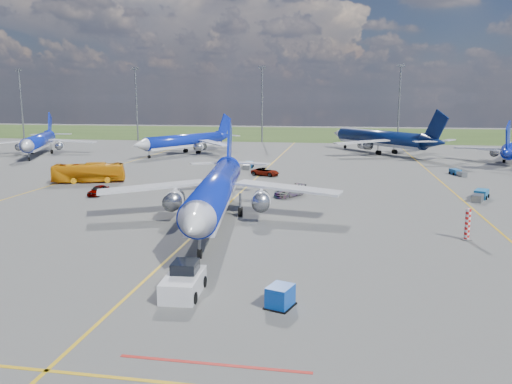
% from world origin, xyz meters
% --- Properties ---
extents(ground, '(400.00, 400.00, 0.00)m').
position_xyz_m(ground, '(0.00, 0.00, 0.00)').
color(ground, '#52524F').
rests_on(ground, ground).
extents(grass_strip, '(400.00, 80.00, 0.01)m').
position_xyz_m(grass_strip, '(0.00, 150.00, 0.00)').
color(grass_strip, '#2D4719').
rests_on(grass_strip, ground).
extents(taxiway_lines, '(60.25, 160.00, 0.02)m').
position_xyz_m(taxiway_lines, '(0.17, 27.70, 0.01)').
color(taxiway_lines, gold).
rests_on(taxiway_lines, ground).
extents(floodlight_masts, '(202.20, 0.50, 22.70)m').
position_xyz_m(floodlight_masts, '(10.00, 110.00, 12.56)').
color(floodlight_masts, slate).
rests_on(floodlight_masts, ground).
extents(warning_post, '(0.50, 0.50, 3.00)m').
position_xyz_m(warning_post, '(26.00, 8.00, 1.50)').
color(warning_post, red).
rests_on(warning_post, ground).
extents(bg_jet_nw, '(38.56, 43.21, 9.32)m').
position_xyz_m(bg_jet_nw, '(-56.47, 67.02, 0.00)').
color(bg_jet_nw, '#0B20A7').
rests_on(bg_jet_nw, ground).
extents(bg_jet_nnw, '(38.77, 42.43, 9.00)m').
position_xyz_m(bg_jet_nnw, '(-23.08, 74.72, 0.00)').
color(bg_jet_nnw, '#0B20A7').
rests_on(bg_jet_nnw, ground).
extents(bg_jet_n, '(49.04, 50.91, 10.61)m').
position_xyz_m(bg_jet_n, '(23.10, 84.36, 0.00)').
color(bg_jet_n, '#081744').
rests_on(bg_jet_n, ground).
extents(main_airliner, '(34.59, 42.51, 10.18)m').
position_xyz_m(main_airliner, '(0.83, 11.03, 0.00)').
color(main_airliner, '#0B20A7').
rests_on(main_airliner, ground).
extents(pushback_tug, '(2.60, 6.31, 2.12)m').
position_xyz_m(pushback_tug, '(3.62, -9.28, 0.86)').
color(pushback_tug, silver).
rests_on(pushback_tug, ground).
extents(uld_container, '(1.89, 2.12, 1.41)m').
position_xyz_m(uld_container, '(10.43, -10.38, 0.70)').
color(uld_container, '#0C40A9').
rests_on(uld_container, ground).
extents(apron_bus, '(11.39, 6.27, 3.11)m').
position_xyz_m(apron_bus, '(-25.60, 32.48, 1.55)').
color(apron_bus, orange).
rests_on(apron_bus, ground).
extents(service_car_a, '(1.78, 4.09, 1.37)m').
position_xyz_m(service_car_a, '(-18.99, 22.70, 0.69)').
color(service_car_a, '#999999').
rests_on(service_car_a, ground).
extents(service_car_b, '(5.36, 3.69, 1.36)m').
position_xyz_m(service_car_b, '(1.12, 44.08, 0.68)').
color(service_car_b, '#999999').
rests_on(service_car_b, ground).
extents(service_car_c, '(4.60, 5.49, 1.50)m').
position_xyz_m(service_car_c, '(7.20, 26.38, 0.75)').
color(service_car_c, '#999999').
rests_on(service_car_c, ground).
extents(baggage_tug_w, '(3.36, 5.28, 1.16)m').
position_xyz_m(baggage_tug_w, '(32.34, 28.54, 0.54)').
color(baggage_tug_w, '#1A629E').
rests_on(baggage_tug_w, ground).
extents(baggage_tug_c, '(1.56, 5.16, 1.15)m').
position_xyz_m(baggage_tug_c, '(-3.56, 52.83, 0.54)').
color(baggage_tug_c, '#17518D').
rests_on(baggage_tug_c, ground).
extents(baggage_tug_e, '(2.36, 4.43, 0.96)m').
position_xyz_m(baggage_tug_e, '(34.11, 50.26, 0.45)').
color(baggage_tug_e, '#185495').
rests_on(baggage_tug_e, ground).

